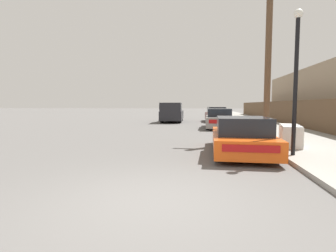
{
  "coord_description": "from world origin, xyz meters",
  "views": [
    {
      "loc": [
        0.87,
        -4.16,
        1.62
      ],
      "look_at": [
        -1.03,
        9.54,
        0.49
      ],
      "focal_mm": 28.0,
      "sensor_mm": 36.0,
      "label": 1
    }
  ],
  "objects_px": {
    "street_lamp": "(296,71)",
    "utility_pole": "(268,56)",
    "discarded_fridge": "(290,135)",
    "parked_sports_car_red": "(241,137)",
    "car_parked_mid": "(219,119)",
    "pickup_truck": "(172,112)",
    "car_parked_far": "(216,115)"
  },
  "relations": [
    {
      "from": "parked_sports_car_red",
      "to": "car_parked_mid",
      "type": "xyz_separation_m",
      "value": [
        -0.21,
        9.49,
        0.07
      ]
    },
    {
      "from": "parked_sports_car_red",
      "to": "utility_pole",
      "type": "xyz_separation_m",
      "value": [
        1.6,
        3.61,
        3.25
      ]
    },
    {
      "from": "pickup_truck",
      "to": "street_lamp",
      "type": "bearing_deg",
      "value": 106.53
    },
    {
      "from": "pickup_truck",
      "to": "utility_pole",
      "type": "relative_size",
      "value": 0.83
    },
    {
      "from": "parked_sports_car_red",
      "to": "car_parked_far",
      "type": "bearing_deg",
      "value": 91.88
    },
    {
      "from": "car_parked_mid",
      "to": "discarded_fridge",
      "type": "bearing_deg",
      "value": -74.68
    },
    {
      "from": "utility_pole",
      "to": "discarded_fridge",
      "type": "bearing_deg",
      "value": -83.02
    },
    {
      "from": "car_parked_far",
      "to": "utility_pole",
      "type": "xyz_separation_m",
      "value": [
        1.73,
        -12.88,
        3.16
      ]
    },
    {
      "from": "parked_sports_car_red",
      "to": "car_parked_far",
      "type": "distance_m",
      "value": 16.48
    },
    {
      "from": "parked_sports_car_red",
      "to": "utility_pole",
      "type": "height_order",
      "value": "utility_pole"
    },
    {
      "from": "car_parked_far",
      "to": "street_lamp",
      "type": "relative_size",
      "value": 1.14
    },
    {
      "from": "pickup_truck",
      "to": "street_lamp",
      "type": "relative_size",
      "value": 1.4
    },
    {
      "from": "discarded_fridge",
      "to": "pickup_truck",
      "type": "xyz_separation_m",
      "value": [
        -6.13,
        14.31,
        0.4
      ]
    },
    {
      "from": "pickup_truck",
      "to": "car_parked_far",
      "type": "bearing_deg",
      "value": -168.67
    },
    {
      "from": "street_lamp",
      "to": "utility_pole",
      "type": "bearing_deg",
      "value": 87.51
    },
    {
      "from": "pickup_truck",
      "to": "utility_pole",
      "type": "xyz_separation_m",
      "value": [
        5.83,
        -11.86,
        2.91
      ]
    },
    {
      "from": "utility_pole",
      "to": "street_lamp",
      "type": "distance_m",
      "value": 4.51
    },
    {
      "from": "discarded_fridge",
      "to": "utility_pole",
      "type": "distance_m",
      "value": 4.14
    },
    {
      "from": "car_parked_far",
      "to": "car_parked_mid",
      "type": "bearing_deg",
      "value": -94.47
    },
    {
      "from": "street_lamp",
      "to": "pickup_truck",
      "type": "bearing_deg",
      "value": 109.2
    },
    {
      "from": "parked_sports_car_red",
      "to": "street_lamp",
      "type": "bearing_deg",
      "value": -26.08
    },
    {
      "from": "car_parked_mid",
      "to": "street_lamp",
      "type": "xyz_separation_m",
      "value": [
        1.63,
        -10.22,
        1.98
      ]
    },
    {
      "from": "utility_pole",
      "to": "car_parked_mid",
      "type": "bearing_deg",
      "value": 107.16
    },
    {
      "from": "discarded_fridge",
      "to": "car_parked_far",
      "type": "relative_size",
      "value": 0.38
    },
    {
      "from": "utility_pole",
      "to": "street_lamp",
      "type": "relative_size",
      "value": 1.68
    },
    {
      "from": "parked_sports_car_red",
      "to": "car_parked_far",
      "type": "xyz_separation_m",
      "value": [
        -0.13,
        16.48,
        0.09
      ]
    },
    {
      "from": "discarded_fridge",
      "to": "parked_sports_car_red",
      "type": "distance_m",
      "value": 2.23
    },
    {
      "from": "discarded_fridge",
      "to": "parked_sports_car_red",
      "type": "relative_size",
      "value": 0.41
    },
    {
      "from": "utility_pole",
      "to": "car_parked_far",
      "type": "bearing_deg",
      "value": 97.67
    },
    {
      "from": "discarded_fridge",
      "to": "pickup_truck",
      "type": "relative_size",
      "value": 0.31
    },
    {
      "from": "discarded_fridge",
      "to": "utility_pole",
      "type": "xyz_separation_m",
      "value": [
        -0.3,
        2.46,
        3.31
      ]
    },
    {
      "from": "car_parked_mid",
      "to": "street_lamp",
      "type": "height_order",
      "value": "street_lamp"
    }
  ]
}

